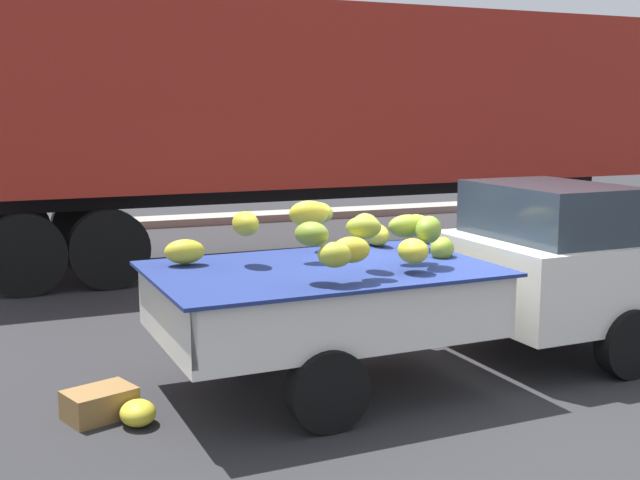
{
  "coord_description": "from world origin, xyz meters",
  "views": [
    {
      "loc": [
        -3.68,
        -6.16,
        2.42
      ],
      "look_at": [
        -1.18,
        0.23,
        1.29
      ],
      "focal_mm": 45.07,
      "sensor_mm": 36.0,
      "label": 1
    }
  ],
  "objects_px": {
    "pickup_truck": "(512,270)",
    "produce_crate": "(100,403)",
    "fallen_banana_bunch_near_tailgate": "(138,413)",
    "semi_trailer": "(316,100)"
  },
  "relations": [
    {
      "from": "semi_trailer",
      "to": "produce_crate",
      "type": "relative_size",
      "value": 23.22
    },
    {
      "from": "pickup_truck",
      "to": "semi_trailer",
      "type": "bearing_deg",
      "value": 84.41
    },
    {
      "from": "pickup_truck",
      "to": "semi_trailer",
      "type": "distance_m",
      "value": 6.18
    },
    {
      "from": "fallen_banana_bunch_near_tailgate",
      "to": "pickup_truck",
      "type": "bearing_deg",
      "value": 5.19
    },
    {
      "from": "pickup_truck",
      "to": "produce_crate",
      "type": "height_order",
      "value": "pickup_truck"
    },
    {
      "from": "semi_trailer",
      "to": "produce_crate",
      "type": "distance_m",
      "value": 7.69
    },
    {
      "from": "pickup_truck",
      "to": "produce_crate",
      "type": "xyz_separation_m",
      "value": [
        -3.85,
        -0.06,
        -0.78
      ]
    },
    {
      "from": "produce_crate",
      "to": "fallen_banana_bunch_near_tailgate",
      "type": "bearing_deg",
      "value": -45.95
    },
    {
      "from": "fallen_banana_bunch_near_tailgate",
      "to": "produce_crate",
      "type": "height_order",
      "value": "produce_crate"
    },
    {
      "from": "semi_trailer",
      "to": "fallen_banana_bunch_near_tailgate",
      "type": "relative_size",
      "value": 36.65
    }
  ]
}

